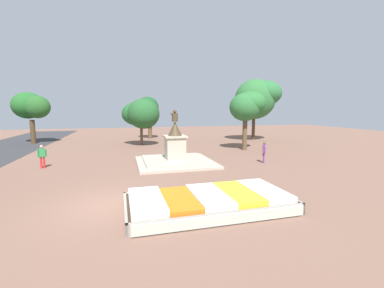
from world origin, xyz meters
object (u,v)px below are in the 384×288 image
Objects in this scene: flower_planter at (209,202)px; pedestrian_with_handbag at (264,151)px; statue_monument at (175,155)px; pedestrian_crossing_plaza at (42,155)px.

flower_planter is 4.16× the size of pedestrian_with_handbag.
flower_planter is at bearing -132.77° from pedestrian_with_handbag.
pedestrian_crossing_plaza is (-9.20, 0.79, 0.26)m from statue_monument.
flower_planter is at bearing -48.53° from pedestrian_crossing_plaza.
statue_monument reaches higher than pedestrian_with_handbag.
statue_monument is (0.41, 9.16, 0.36)m from flower_planter.
statue_monument is at bearing 87.43° from flower_planter.
statue_monument is 9.24m from pedestrian_crossing_plaza.
pedestrian_crossing_plaza is (-15.79, 2.39, 0.02)m from pedestrian_with_handbag.
statue_monument is 6.78m from pedestrian_with_handbag.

